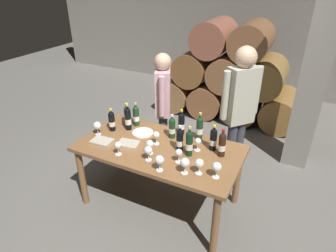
# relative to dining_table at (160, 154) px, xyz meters

# --- Properties ---
(ground_plane) EXTENTS (14.00, 14.00, 0.00)m
(ground_plane) POSITION_rel_dining_table_xyz_m (0.00, 0.00, -0.67)
(ground_plane) COLOR #66635E
(cellar_back_wall) EXTENTS (10.00, 0.24, 2.80)m
(cellar_back_wall) POSITION_rel_dining_table_xyz_m (0.00, 4.20, 0.73)
(cellar_back_wall) COLOR gray
(cellar_back_wall) RESTS_ON ground_plane
(barrel_stack) EXTENTS (2.49, 0.90, 1.69)m
(barrel_stack) POSITION_rel_dining_table_xyz_m (-0.00, 2.60, 0.06)
(barrel_stack) COLOR brown
(barrel_stack) RESTS_ON ground_plane
(stone_pillar) EXTENTS (0.32, 0.32, 2.60)m
(stone_pillar) POSITION_rel_dining_table_xyz_m (1.30, 1.60, 0.63)
(stone_pillar) COLOR gray
(stone_pillar) RESTS_ON ground_plane
(dining_table) EXTENTS (1.70, 0.90, 0.76)m
(dining_table) POSITION_rel_dining_table_xyz_m (0.00, 0.00, 0.00)
(dining_table) COLOR brown
(dining_table) RESTS_ON ground_plane
(wine_bottle_0) EXTENTS (0.07, 0.07, 0.32)m
(wine_bottle_0) POSITION_rel_dining_table_xyz_m (0.33, -0.00, 0.23)
(wine_bottle_0) COLOR black
(wine_bottle_0) RESTS_ON dining_table
(wine_bottle_1) EXTENTS (0.07, 0.07, 0.28)m
(wine_bottle_1) POSITION_rel_dining_table_xyz_m (0.03, 0.24, 0.21)
(wine_bottle_1) COLOR #19381E
(wine_bottle_1) RESTS_ON dining_table
(wine_bottle_2) EXTENTS (0.07, 0.07, 0.29)m
(wine_bottle_2) POSITION_rel_dining_table_xyz_m (-0.47, 0.31, 0.22)
(wine_bottle_2) COLOR #19381E
(wine_bottle_2) RESTS_ON dining_table
(wine_bottle_3) EXTENTS (0.07, 0.07, 0.30)m
(wine_bottle_3) POSITION_rel_dining_table_xyz_m (0.62, 0.13, 0.22)
(wine_bottle_3) COLOR black
(wine_bottle_3) RESTS_ON dining_table
(wine_bottle_4) EXTENTS (0.07, 0.07, 0.27)m
(wine_bottle_4) POSITION_rel_dining_table_xyz_m (-0.58, 0.28, 0.21)
(wine_bottle_4) COLOR #19381E
(wine_bottle_4) RESTS_ON dining_table
(wine_bottle_5) EXTENTS (0.07, 0.07, 0.30)m
(wine_bottle_5) POSITION_rel_dining_table_xyz_m (0.09, 0.36, 0.22)
(wine_bottle_5) COLOR black
(wine_bottle_5) RESTS_ON dining_table
(wine_bottle_6) EXTENTS (0.07, 0.07, 0.29)m
(wine_bottle_6) POSITION_rel_dining_table_xyz_m (0.22, 0.03, 0.22)
(wine_bottle_6) COLOR black
(wine_bottle_6) RESTS_ON dining_table
(wine_bottle_7) EXTENTS (0.07, 0.07, 0.27)m
(wine_bottle_7) POSITION_rel_dining_table_xyz_m (-0.65, 0.08, 0.21)
(wine_bottle_7) COLOR black
(wine_bottle_7) RESTS_ON dining_table
(wine_bottle_8) EXTENTS (0.07, 0.07, 0.28)m
(wine_bottle_8) POSITION_rel_dining_table_xyz_m (0.51, 0.20, 0.21)
(wine_bottle_8) COLOR black
(wine_bottle_8) RESTS_ON dining_table
(wine_bottle_9) EXTENTS (0.07, 0.07, 0.32)m
(wine_bottle_9) POSITION_rel_dining_table_xyz_m (-0.50, 0.18, 0.23)
(wine_bottle_9) COLOR black
(wine_bottle_9) RESTS_ON dining_table
(wine_bottle_10) EXTENTS (0.07, 0.07, 0.32)m
(wine_bottle_10) POSITION_rel_dining_table_xyz_m (0.31, 0.34, 0.23)
(wine_bottle_10) COLOR #19381E
(wine_bottle_10) RESTS_ON dining_table
(wine_glass_0) EXTENTS (0.07, 0.07, 0.14)m
(wine_glass_0) POSITION_rel_dining_table_xyz_m (0.38, 0.11, 0.19)
(wine_glass_0) COLOR white
(wine_glass_0) RESTS_ON dining_table
(wine_glass_1) EXTENTS (0.08, 0.08, 0.15)m
(wine_glass_1) POSITION_rel_dining_table_xyz_m (-0.03, -0.15, 0.20)
(wine_glass_1) COLOR white
(wine_glass_1) RESTS_ON dining_table
(wine_glass_2) EXTENTS (0.09, 0.09, 0.16)m
(wine_glass_2) POSITION_rel_dining_table_xyz_m (0.41, -0.29, 0.20)
(wine_glass_2) COLOR white
(wine_glass_2) RESTS_ON dining_table
(wine_glass_3) EXTENTS (0.08, 0.08, 0.16)m
(wine_glass_3) POSITION_rel_dining_table_xyz_m (0.53, -0.24, 0.20)
(wine_glass_3) COLOR white
(wine_glass_3) RESTS_ON dining_table
(wine_glass_4) EXTENTS (0.08, 0.08, 0.15)m
(wine_glass_4) POSITION_rel_dining_table_xyz_m (0.02, -0.26, 0.20)
(wine_glass_4) COLOR white
(wine_glass_4) RESTS_ON dining_table
(wine_glass_5) EXTENTS (0.09, 0.09, 0.16)m
(wine_glass_5) POSITION_rel_dining_table_xyz_m (-0.74, -0.08, 0.20)
(wine_glass_5) COLOR white
(wine_glass_5) RESTS_ON dining_table
(wine_glass_6) EXTENTS (0.08, 0.08, 0.16)m
(wine_glass_6) POSITION_rel_dining_table_xyz_m (0.69, -0.22, 0.20)
(wine_glass_6) COLOR white
(wine_glass_6) RESTS_ON dining_table
(wine_glass_7) EXTENTS (0.07, 0.07, 0.15)m
(wine_glass_7) POSITION_rel_dining_table_xyz_m (-0.05, 0.03, 0.20)
(wine_glass_7) COLOR white
(wine_glass_7) RESTS_ON dining_table
(wine_glass_8) EXTENTS (0.07, 0.07, 0.14)m
(wine_glass_8) POSITION_rel_dining_table_xyz_m (-0.30, -0.31, 0.19)
(wine_glass_8) COLOR white
(wine_glass_8) RESTS_ON dining_table
(wine_glass_9) EXTENTS (0.09, 0.09, 0.16)m
(wine_glass_9) POSITION_rel_dining_table_xyz_m (0.19, -0.36, 0.20)
(wine_glass_9) COLOR white
(wine_glass_9) RESTS_ON dining_table
(wine_glass_10) EXTENTS (0.07, 0.07, 0.14)m
(wine_glass_10) POSITION_rel_dining_table_xyz_m (0.29, -0.16, 0.19)
(wine_glass_10) COLOR white
(wine_glass_10) RESTS_ON dining_table
(tasting_notebook) EXTENTS (0.25, 0.20, 0.03)m
(tasting_notebook) POSITION_rel_dining_table_xyz_m (-0.31, -0.12, 0.11)
(tasting_notebook) COLOR #B2A893
(tasting_notebook) RESTS_ON dining_table
(leather_ledger) EXTENTS (0.23, 0.17, 0.03)m
(leather_ledger) POSITION_rel_dining_table_xyz_m (-0.59, -0.20, 0.11)
(leather_ledger) COLOR #B2A893
(leather_ledger) RESTS_ON dining_table
(serving_plate) EXTENTS (0.24, 0.24, 0.01)m
(serving_plate) POSITION_rel_dining_table_xyz_m (-0.30, 0.17, 0.10)
(serving_plate) COLOR white
(serving_plate) RESTS_ON dining_table
(sommelier_presenting) EXTENTS (0.34, 0.40, 1.72)m
(sommelier_presenting) POSITION_rel_dining_table_xyz_m (0.62, 0.75, 0.37)
(sommelier_presenting) COLOR #383842
(sommelier_presenting) RESTS_ON ground_plane
(taster_seated_left) EXTENTS (0.30, 0.46, 1.54)m
(taster_seated_left) POSITION_rel_dining_table_xyz_m (-0.33, 0.72, 0.25)
(taster_seated_left) COLOR #383842
(taster_seated_left) RESTS_ON ground_plane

